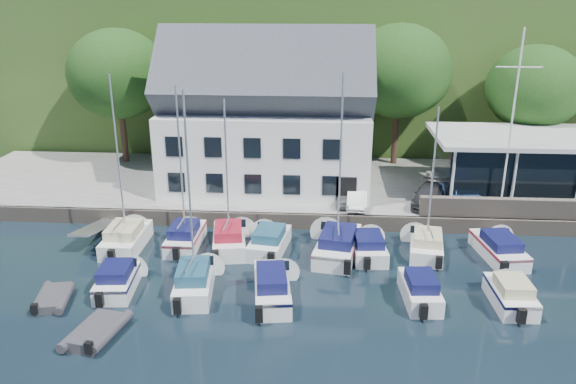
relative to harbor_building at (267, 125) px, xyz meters
The scene contains 33 objects.
ground 18.70m from the harbor_building, 67.01° to the right, with size 180.00×180.00×0.00m, color black.
quay 8.57m from the harbor_building, ahead, with size 60.00×13.00×1.00m, color #999994.
quay_face 10.14m from the harbor_building, 38.16° to the right, with size 60.00×0.30×1.00m, color #6A5F55.
hillside 46.11m from the harbor_building, 81.25° to the left, with size 160.00×75.00×16.00m, color #2C481B.
harbor_building is the anchor object (origin of this frame).
club_pavilion 18.15m from the harbor_building, ahead, with size 13.20×7.20×4.10m, color black, non-canonical shape.
seawall 20.03m from the harbor_building, 15.03° to the right, with size 18.00×0.50×1.20m, color #6A5F55.
gangway 13.23m from the harbor_building, 141.71° to the right, with size 1.20×6.00×1.40m, color silver, non-canonical shape.
car_silver 7.44m from the harbor_building, 30.18° to the right, with size 1.44×3.59×1.22m, color #B1B2B7.
car_white 8.19m from the harbor_building, 31.33° to the right, with size 1.25×3.57×1.18m, color silver.
car_dgrey 11.95m from the harbor_building, 16.62° to the right, with size 1.73×4.25×1.23m, color #2F2F34.
car_blue 13.89m from the harbor_building, 13.38° to the right, with size 1.55×3.92×1.34m, color #305794.
flagpole 15.82m from the harbor_building, 14.65° to the right, with size 2.68×0.20×11.18m, color white, non-canonical shape.
tree_0 13.22m from the harbor_building, 157.19° to the left, with size 7.72×7.72×10.55m, color black, non-canonical shape.
tree_1 7.48m from the harbor_building, 137.46° to the left, with size 7.96×7.96×10.88m, color black, non-canonical shape.
tree_2 5.97m from the harbor_building, 53.47° to the left, with size 7.24×7.24×9.89m, color black, non-canonical shape.
tree_3 11.47m from the harbor_building, 32.53° to the left, with size 8.01×8.01×10.94m, color black, non-canonical shape.
tree_4 19.97m from the harbor_building, 13.65° to the left, with size 6.99×6.99×9.55m, color black, non-canonical shape.
boat_r1_0 11.57m from the harbor_building, 129.29° to the right, with size 2.16×6.04×9.23m, color white, non-canonical shape.
boat_r1_1 9.44m from the harbor_building, 114.74° to the right, with size 1.86×5.62×8.91m, color white, non-canonical shape.
boat_r1_2 8.82m from the harbor_building, 98.63° to the right, with size 1.98×5.93×9.33m, color white, non-canonical shape.
boat_r1_3 9.96m from the harbor_building, 83.36° to the right, with size 1.98×5.61×1.43m, color white, non-canonical shape.
boat_r1_4 10.31m from the harbor_building, 61.43° to the right, with size 2.29×7.13×9.60m, color white, non-canonical shape.
boat_r1_5 12.11m from the harbor_building, 53.62° to the right, with size 1.95×5.38×1.35m, color white, non-canonical shape.
boat_r1_6 13.18m from the harbor_building, 40.76° to the right, with size 1.94×5.59×8.45m, color white, non-canonical shape.
boat_r1_7 17.09m from the harbor_building, 32.23° to the right, with size 1.95×6.17×1.41m, color white, non-canonical shape.
boat_r2_0 15.75m from the harbor_building, 113.79° to the right, with size 1.86×5.06×1.41m, color white, non-canonical shape.
boat_r2_1 13.89m from the harbor_building, 99.12° to the right, with size 1.88×6.28×9.38m, color white, non-canonical shape.
boat_r2_2 14.89m from the harbor_building, 83.20° to the right, with size 1.81×6.49×1.57m, color white, non-canonical shape.
boat_r2_3 17.00m from the harbor_building, 57.46° to the right, with size 1.69×5.07×1.44m, color white, non-canonical shape.
boat_r2_4 19.64m from the harbor_building, 46.97° to the right, with size 1.83×4.83×1.43m, color white, non-canonical shape.
dinghy_0 18.27m from the harbor_building, 119.84° to the right, with size 1.65×2.74×0.64m, color #343338, non-canonical shape.
dinghy_1 19.38m from the harbor_building, 107.27° to the right, with size 1.87×3.11×0.73m, color #343338, non-canonical shape.
Camera 1 is at (-2.89, -21.48, 14.05)m, focal length 35.00 mm.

